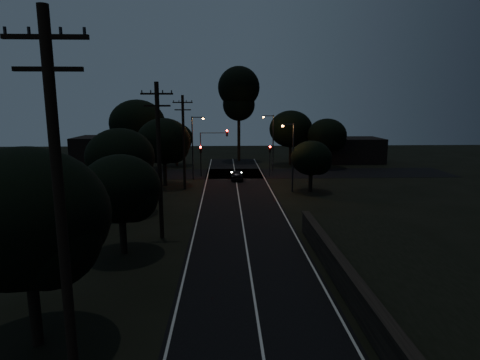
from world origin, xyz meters
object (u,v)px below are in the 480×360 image
signal_mast (213,144)px  streetlight_c (292,153)px  utility_pole_mid (159,159)px  streetlight_b (272,139)px  car (237,175)px  signal_left (201,155)px  utility_pole_near (61,223)px  tall_pine (239,93)px  utility_pole_far (184,141)px  signal_right (270,155)px  streetlight_a (194,143)px

signal_mast → streetlight_c: (8.74, -9.99, 0.01)m
utility_pole_mid → streetlight_c: (11.83, 15.00, -1.39)m
streetlight_b → car: bearing=-127.7°
signal_left → streetlight_c: (10.43, -9.99, 1.51)m
utility_pole_near → streetlight_c: utility_pole_near is taller
tall_pine → streetlight_c: (4.83, -25.00, -6.98)m
utility_pole_near → signal_mast: bearing=85.8°
utility_pole_far → signal_right: 13.53m
utility_pole_mid → streetlight_b: utility_pole_mid is taller
utility_pole_far → car: (6.13, 5.29, -4.84)m
utility_pole_near → signal_left: (1.40, 41.99, -3.41)m
signal_mast → streetlight_b: streetlight_b is taller
car → utility_pole_mid: bearing=74.2°
utility_pole_near → signal_right: (10.60, 41.99, -3.41)m
signal_left → streetlight_a: (-0.71, -1.99, 1.80)m
utility_pole_far → streetlight_a: (0.69, 6.00, -0.85)m
streetlight_a → car: size_ratio=2.13×
tall_pine → signal_right: (3.60, -15.01, -8.49)m
utility_pole_mid → streetlight_b: (11.31, 29.00, -1.10)m
streetlight_c → car: bearing=128.0°
utility_pole_near → signal_left: bearing=88.1°
tall_pine → signal_right: tall_pine is taller
utility_pole_far → streetlight_b: utility_pole_far is taller
signal_left → streetlight_c: streetlight_c is taller
streetlight_b → signal_mast: bearing=-154.0°
utility_pole_mid → streetlight_b: bearing=68.7°
signal_left → signal_right: bearing=0.0°
streetlight_a → streetlight_b: size_ratio=1.00×
utility_pole_far → streetlight_c: (11.83, -2.00, -1.13)m
tall_pine → streetlight_c: tall_pine is taller
utility_pole_mid → signal_right: 27.30m
streetlight_a → streetlight_b: same height
tall_pine → streetlight_c: size_ratio=2.09×
utility_pole_far → streetlight_b: 16.51m
utility_pole_mid → streetlight_a: (0.69, 23.00, -1.10)m
car → signal_left: bearing=-30.2°
signal_mast → streetlight_a: bearing=-140.2°
utility_pole_mid → signal_right: size_ratio=2.68×
tall_pine → utility_pole_mid: bearing=-99.9°
utility_pole_near → utility_pole_mid: size_ratio=1.09×
utility_pole_mid → signal_left: bearing=86.8°
streetlight_b → car: (-5.18, -6.71, -3.99)m
car → utility_pole_far: bearing=40.3°
signal_mast → signal_left: bearing=-179.9°
utility_pole_near → car: bearing=81.1°
signal_left → car: (4.73, -2.70, -2.20)m
signal_mast → streetlight_a: streetlight_a is taller
streetlight_c → utility_pole_near: bearing=-110.3°
signal_right → streetlight_a: (-9.91, -1.99, 1.80)m
signal_right → car: signal_right is taller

